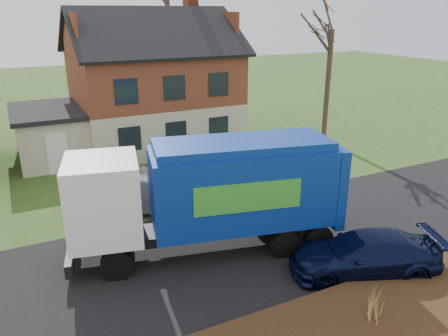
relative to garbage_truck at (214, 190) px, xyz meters
name	(u,v)px	position (x,y,z in m)	size (l,w,h in m)	color
ground	(227,252)	(0.32, -0.36, -2.25)	(120.00, 120.00, 0.00)	#2F4B19
road	(227,251)	(0.32, -0.36, -2.24)	(80.00, 7.00, 0.02)	black
main_house	(145,79)	(1.81, 13.55, 1.78)	(12.95, 8.95, 9.26)	beige
garbage_truck	(214,190)	(0.00, 0.00, 0.00)	(9.40, 4.34, 3.90)	black
silver_sedan	(147,192)	(-1.15, 4.09, -1.41)	(1.78, 5.09, 1.68)	#A4A7AB
navy_wagon	(364,254)	(3.58, -3.42, -1.57)	(1.90, 4.68, 1.36)	black
tree_front_east	(334,9)	(12.11, 9.26, 5.70)	(3.52, 3.52, 9.77)	#403026
grass_clump_mid	(375,302)	(1.97, -5.49, -1.43)	(0.37, 0.30, 1.02)	tan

